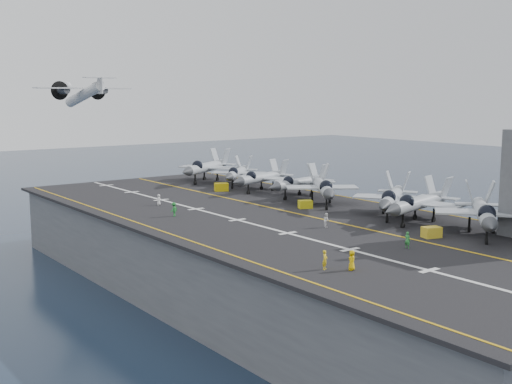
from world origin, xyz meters
TOP-DOWN VIEW (x-y plane):
  - ground at (0.00, 0.00)m, footprint 500.00×500.00m
  - hull at (0.00, 0.00)m, footprint 36.00×90.00m
  - flight_deck at (0.00, 0.00)m, footprint 38.00×92.00m
  - foul_line at (3.00, 0.00)m, footprint 0.35×90.00m
  - landing_centerline at (-6.00, 0.00)m, footprint 0.50×90.00m
  - deck_edge_port at (-17.00, 0.00)m, footprint 0.25×90.00m
  - deck_edge_stbd at (18.50, 0.00)m, footprint 0.25×90.00m
  - fighter_jet_1 at (10.85, -24.26)m, footprint 19.09×18.27m
  - fighter_jet_2 at (11.18, -14.96)m, footprint 17.13×13.33m
  - fighter_jet_3 at (11.56, -10.26)m, footprint 18.49×17.05m
  - fighter_jet_4 at (10.67, 2.07)m, footprint 17.56×18.79m
  - fighter_jet_5 at (12.80, 9.48)m, footprint 15.66×12.20m
  - fighter_jet_6 at (11.80, 17.91)m, footprint 16.34×13.28m
  - fighter_jet_7 at (12.45, 25.91)m, footprint 16.60×16.18m
  - fighter_jet_8 at (11.02, 33.69)m, footprint 19.68×17.74m
  - tow_cart_a at (5.43, -21.39)m, footprint 2.30×1.83m
  - tow_cart_b at (6.67, 1.30)m, footprint 2.22×1.89m
  - tow_cart_c at (6.50, 22.18)m, footprint 2.63×2.25m
  - crew_0 at (-11.50, -25.64)m, footprint 1.34×1.22m
  - crew_1 at (-13.27, -23.97)m, footprint 1.28×1.13m
  - crew_3 at (-11.15, 7.15)m, footprint 1.31×1.10m
  - crew_5 at (-8.53, 16.08)m, footprint 1.10×1.15m
  - crew_6 at (-0.77, -23.10)m, footprint 0.85×1.15m
  - crew_7 at (-0.06, -10.14)m, footprint 1.08×1.25m
  - transport_plane at (-4.16, 52.68)m, footprint 20.83×15.33m

SIDE VIEW (x-z plane):
  - ground at x=0.00m, z-range 0.00..0.00m
  - hull at x=0.00m, z-range 0.00..10.00m
  - flight_deck at x=0.00m, z-range 10.00..10.40m
  - foul_line at x=3.00m, z-range 10.41..10.43m
  - landing_centerline at x=-6.00m, z-range 10.41..10.43m
  - deck_edge_port at x=-17.00m, z-range 10.41..10.43m
  - deck_edge_stbd at x=18.50m, z-range 10.41..10.43m
  - tow_cart_b at x=6.67m, z-range 10.40..11.53m
  - tow_cart_a at x=5.43m, z-range 10.40..11.61m
  - tow_cart_c at x=6.50m, z-range 10.40..11.74m
  - crew_5 at x=-8.53m, z-range 10.40..12.00m
  - crew_7 at x=-0.06m, z-range 10.40..12.14m
  - crew_6 at x=-0.77m, z-range 10.40..12.17m
  - crew_1 at x=-13.27m, z-range 10.40..12.19m
  - crew_3 at x=-11.15m, z-range 10.40..12.25m
  - crew_0 at x=-11.50m, z-range 10.40..12.25m
  - fighter_jet_5 at x=12.80m, z-range 10.40..15.23m
  - fighter_jet_7 at x=12.45m, z-range 10.40..15.24m
  - fighter_jet_6 at x=11.80m, z-range 10.40..15.31m
  - fighter_jet_2 at x=11.18m, z-range 10.40..15.69m
  - fighter_jet_3 at x=11.56m, z-range 10.40..15.74m
  - fighter_jet_4 at x=10.67m, z-range 10.40..15.83m
  - fighter_jet_1 at x=10.85m, z-range 10.40..15.94m
  - fighter_jet_8 at x=11.02m, z-range 10.40..16.09m
  - transport_plane at x=-4.16m, z-range 24.06..28.68m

